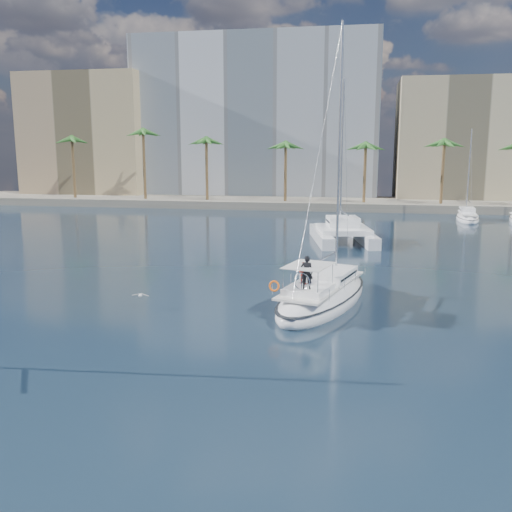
# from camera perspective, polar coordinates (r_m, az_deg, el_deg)

# --- Properties ---
(ground) EXTENTS (160.00, 160.00, 0.00)m
(ground) POSITION_cam_1_polar(r_m,az_deg,el_deg) (31.78, -1.46, -6.17)
(ground) COLOR black
(ground) RESTS_ON ground
(quay) EXTENTS (120.00, 14.00, 1.20)m
(quay) POSITION_cam_1_polar(r_m,az_deg,el_deg) (91.38, 6.38, 5.29)
(quay) COLOR gray
(quay) RESTS_ON ground
(building_modern) EXTENTS (42.00, 16.00, 28.00)m
(building_modern) POSITION_cam_1_polar(r_m,az_deg,el_deg) (104.46, 0.25, 13.40)
(building_modern) COLOR silver
(building_modern) RESTS_ON ground
(building_tan_left) EXTENTS (22.00, 14.00, 22.00)m
(building_tan_left) POSITION_cam_1_polar(r_m,az_deg,el_deg) (109.91, -16.04, 11.29)
(building_tan_left) COLOR tan
(building_tan_left) RESTS_ON ground
(building_beige) EXTENTS (20.00, 14.00, 20.00)m
(building_beige) POSITION_cam_1_polar(r_m,az_deg,el_deg) (100.99, 19.64, 10.60)
(building_beige) COLOR tan
(building_beige) RESTS_ON ground
(palm_left) EXTENTS (3.60, 3.60, 12.30)m
(palm_left) POSITION_cam_1_polar(r_m,az_deg,el_deg) (95.63, -14.86, 11.06)
(palm_left) COLOR brown
(palm_left) RESTS_ON ground
(palm_centre) EXTENTS (3.60, 3.60, 12.30)m
(palm_centre) POSITION_cam_1_polar(r_m,az_deg,el_deg) (86.98, 6.32, 11.40)
(palm_centre) COLOR brown
(palm_centre) RESTS_ON ground
(main_sloop) EXTENTS (6.72, 12.30, 17.42)m
(main_sloop) POSITION_cam_1_polar(r_m,az_deg,el_deg) (34.43, 6.70, -3.98)
(main_sloop) COLOR white
(main_sloop) RESTS_ON ground
(catamaran) EXTENTS (7.37, 11.64, 15.92)m
(catamaran) POSITION_cam_1_polar(r_m,az_deg,el_deg) (57.50, 8.66, 2.52)
(catamaran) COLOR white
(catamaran) RESTS_ON ground
(seagull) EXTENTS (1.05, 0.45, 0.19)m
(seagull) POSITION_cam_1_polar(r_m,az_deg,el_deg) (34.02, -11.46, -3.85)
(seagull) COLOR silver
(seagull) RESTS_ON ground
(moored_yacht_a) EXTENTS (3.37, 9.52, 11.90)m
(moored_yacht_a) POSITION_cam_1_polar(r_m,az_deg,el_deg) (78.53, 20.36, 3.35)
(moored_yacht_a) COLOR white
(moored_yacht_a) RESTS_ON ground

